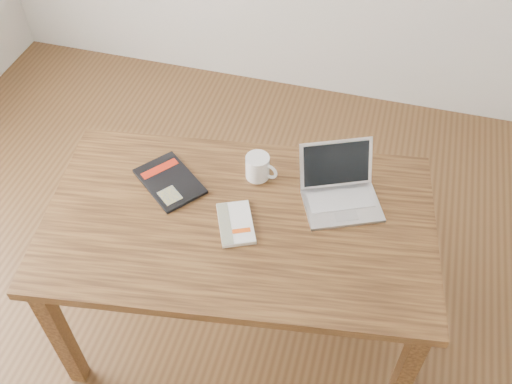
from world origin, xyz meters
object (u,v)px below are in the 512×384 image
(laptop, at_px, (340,190))
(coffee_mug, at_px, (258,167))
(desk, at_px, (239,234))
(black_guidebook, at_px, (170,181))
(white_guidebook, at_px, (236,223))

(laptop, bearing_deg, coffee_mug, 151.46)
(desk, bearing_deg, black_guidebook, 153.13)
(desk, xyz_separation_m, laptop, (0.34, 0.21, 0.13))
(black_guidebook, height_order, coffee_mug, coffee_mug)
(coffee_mug, bearing_deg, desk, -78.56)
(laptop, xyz_separation_m, coffee_mug, (-0.33, 0.03, 0.01))
(laptop, relative_size, coffee_mug, 2.74)
(laptop, bearing_deg, desk, -172.86)
(laptop, bearing_deg, black_guidebook, 164.70)
(white_guidebook, height_order, coffee_mug, coffee_mug)
(white_guidebook, height_order, black_guidebook, white_guidebook)
(white_guidebook, relative_size, laptop, 0.63)
(desk, bearing_deg, coffee_mug, 78.68)
(black_guidebook, distance_m, laptop, 0.67)
(white_guidebook, xyz_separation_m, black_guidebook, (-0.31, 0.14, -0.00))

